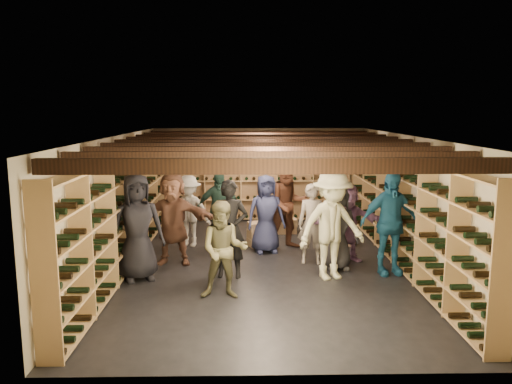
{
  "coord_description": "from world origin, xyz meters",
  "views": [
    {
      "loc": [
        -0.33,
        -9.07,
        2.89
      ],
      "look_at": [
        -0.15,
        0.2,
        1.35
      ],
      "focal_mm": 35.0,
      "sensor_mm": 36.0,
      "label": 1
    }
  ],
  "objects_px": {
    "person_4": "(389,223)",
    "person_5": "(173,218)",
    "crate_loose": "(343,240)",
    "crate_stack_left": "(260,234)",
    "person_10": "(219,209)",
    "person_1": "(230,229)",
    "person_12": "(338,228)",
    "person_0": "(137,227)",
    "person_9": "(189,211)",
    "person_6": "(266,214)",
    "person_11": "(347,222)",
    "person_2": "(224,250)",
    "person_3": "(332,225)",
    "person_7": "(312,224)",
    "crate_stack_right": "(286,226)",
    "person_8": "(288,204)"
  },
  "relations": [
    {
      "from": "person_6",
      "to": "person_7",
      "type": "xyz_separation_m",
      "value": [
        0.84,
        -0.75,
        -0.04
      ]
    },
    {
      "from": "crate_stack_right",
      "to": "person_11",
      "type": "distance_m",
      "value": 2.5
    },
    {
      "from": "person_7",
      "to": "person_8",
      "type": "distance_m",
      "value": 1.11
    },
    {
      "from": "person_0",
      "to": "person_4",
      "type": "height_order",
      "value": "person_0"
    },
    {
      "from": "person_2",
      "to": "person_4",
      "type": "bearing_deg",
      "value": 22.69
    },
    {
      "from": "person_6",
      "to": "person_11",
      "type": "relative_size",
      "value": 1.05
    },
    {
      "from": "person_0",
      "to": "person_4",
      "type": "bearing_deg",
      "value": -20.0
    },
    {
      "from": "person_1",
      "to": "person_12",
      "type": "distance_m",
      "value": 1.98
    },
    {
      "from": "crate_stack_left",
      "to": "person_4",
      "type": "bearing_deg",
      "value": -40.34
    },
    {
      "from": "person_3",
      "to": "person_10",
      "type": "relative_size",
      "value": 1.16
    },
    {
      "from": "person_1",
      "to": "person_12",
      "type": "xyz_separation_m",
      "value": [
        1.94,
        0.39,
        -0.09
      ]
    },
    {
      "from": "person_7",
      "to": "person_10",
      "type": "height_order",
      "value": "person_10"
    },
    {
      "from": "person_6",
      "to": "person_2",
      "type": "bearing_deg",
      "value": -118.27
    },
    {
      "from": "crate_stack_right",
      "to": "crate_stack_left",
      "type": "bearing_deg",
      "value": -121.2
    },
    {
      "from": "person_1",
      "to": "person_11",
      "type": "xyz_separation_m",
      "value": [
        2.21,
        0.86,
        -0.09
      ]
    },
    {
      "from": "crate_loose",
      "to": "person_6",
      "type": "relative_size",
      "value": 0.31
    },
    {
      "from": "person_1",
      "to": "person_4",
      "type": "xyz_separation_m",
      "value": [
        2.8,
        0.11,
        0.07
      ]
    },
    {
      "from": "crate_stack_left",
      "to": "person_10",
      "type": "relative_size",
      "value": 0.36
    },
    {
      "from": "person_2",
      "to": "person_5",
      "type": "distance_m",
      "value": 2.04
    },
    {
      "from": "crate_loose",
      "to": "person_2",
      "type": "xyz_separation_m",
      "value": [
        -2.44,
        -3.06,
        0.68
      ]
    },
    {
      "from": "crate_loose",
      "to": "person_0",
      "type": "distance_m",
      "value": 4.59
    },
    {
      "from": "person_2",
      "to": "person_4",
      "type": "height_order",
      "value": "person_4"
    },
    {
      "from": "crate_stack_right",
      "to": "person_10",
      "type": "bearing_deg",
      "value": -144.61
    },
    {
      "from": "crate_stack_left",
      "to": "person_5",
      "type": "height_order",
      "value": "person_5"
    },
    {
      "from": "person_12",
      "to": "person_2",
      "type": "bearing_deg",
      "value": -155.4
    },
    {
      "from": "person_7",
      "to": "person_2",
      "type": "bearing_deg",
      "value": -126.86
    },
    {
      "from": "person_0",
      "to": "person_3",
      "type": "bearing_deg",
      "value": -23.21
    },
    {
      "from": "person_3",
      "to": "person_9",
      "type": "distance_m",
      "value": 3.43
    },
    {
      "from": "crate_loose",
      "to": "person_5",
      "type": "bearing_deg",
      "value": -159.38
    },
    {
      "from": "crate_stack_left",
      "to": "person_12",
      "type": "relative_size",
      "value": 0.38
    },
    {
      "from": "person_1",
      "to": "person_9",
      "type": "height_order",
      "value": "person_1"
    },
    {
      "from": "crate_stack_right",
      "to": "person_11",
      "type": "height_order",
      "value": "person_11"
    },
    {
      "from": "person_0",
      "to": "person_9",
      "type": "height_order",
      "value": "person_0"
    },
    {
      "from": "person_2",
      "to": "person_5",
      "type": "height_order",
      "value": "person_5"
    },
    {
      "from": "person_4",
      "to": "person_5",
      "type": "distance_m",
      "value": 3.95
    },
    {
      "from": "person_4",
      "to": "person_8",
      "type": "relative_size",
      "value": 0.97
    },
    {
      "from": "person_2",
      "to": "person_12",
      "type": "bearing_deg",
      "value": 36.19
    },
    {
      "from": "crate_stack_right",
      "to": "person_4",
      "type": "xyz_separation_m",
      "value": [
        1.58,
        -2.97,
        0.75
      ]
    },
    {
      "from": "person_0",
      "to": "person_7",
      "type": "height_order",
      "value": "person_0"
    },
    {
      "from": "person_5",
      "to": "crate_stack_left",
      "type": "bearing_deg",
      "value": 40.99
    },
    {
      "from": "person_1",
      "to": "person_3",
      "type": "bearing_deg",
      "value": 0.14
    },
    {
      "from": "crate_stack_left",
      "to": "person_4",
      "type": "distance_m",
      "value": 3.0
    },
    {
      "from": "person_2",
      "to": "person_12",
      "type": "height_order",
      "value": "person_12"
    },
    {
      "from": "person_8",
      "to": "person_11",
      "type": "relative_size",
      "value": 1.24
    },
    {
      "from": "person_0",
      "to": "person_12",
      "type": "bearing_deg",
      "value": -14.83
    },
    {
      "from": "person_8",
      "to": "person_9",
      "type": "distance_m",
      "value": 2.11
    },
    {
      "from": "person_1",
      "to": "crate_stack_right",
      "type": "bearing_deg",
      "value": 72.74
    },
    {
      "from": "person_3",
      "to": "person_12",
      "type": "distance_m",
      "value": 0.58
    },
    {
      "from": "crate_stack_left",
      "to": "person_1",
      "type": "xyz_separation_m",
      "value": [
        -0.57,
        -2.0,
        0.6
      ]
    },
    {
      "from": "person_2",
      "to": "person_11",
      "type": "distance_m",
      "value": 2.93
    }
  ]
}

